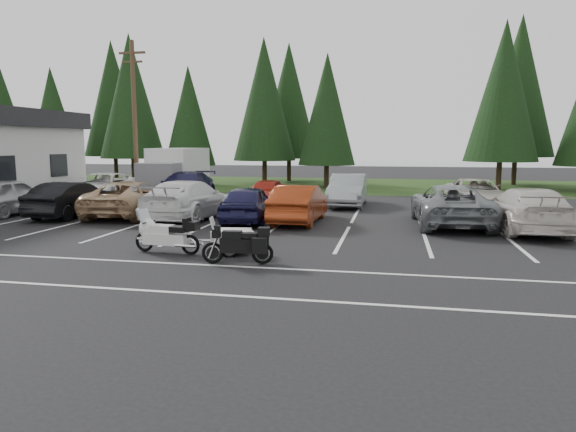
{
  "coord_description": "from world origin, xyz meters",
  "views": [
    {
      "loc": [
        4.78,
        -15.82,
        3.1
      ],
      "look_at": [
        1.64,
        -0.5,
        0.93
      ],
      "focal_mm": 32.0,
      "sensor_mm": 36.0,
      "label": 1
    }
  ],
  "objects_px": {
    "car_near_6": "(450,205)",
    "car_far_4": "(475,195)",
    "car_far_1": "(185,187)",
    "box_truck": "(172,173)",
    "car_near_5": "(299,204)",
    "cargo_trailer": "(232,242)",
    "car_near_2": "(131,198)",
    "car_near_7": "(527,210)",
    "car_near_4": "(248,204)",
    "car_far_3": "(348,190)",
    "car_near_3": "(188,200)",
    "car_near_1": "(72,199)",
    "car_near_0": "(9,196)",
    "car_far_0": "(103,187)",
    "car_far_2": "(266,192)",
    "adventure_motorcycle": "(237,240)",
    "touring_motorcycle": "(167,231)",
    "utility_pole": "(135,117)"
  },
  "relations": [
    {
      "from": "utility_pole",
      "to": "car_far_3",
      "type": "xyz_separation_m",
      "value": [
        12.54,
        -1.61,
        -3.89
      ]
    },
    {
      "from": "box_truck",
      "to": "car_near_1",
      "type": "relative_size",
      "value": 1.22
    },
    {
      "from": "box_truck",
      "to": "car_near_7",
      "type": "xyz_separation_m",
      "value": [
        17.55,
        -8.7,
        -0.65
      ]
    },
    {
      "from": "car_near_6",
      "to": "car_far_4",
      "type": "xyz_separation_m",
      "value": [
        1.67,
        5.06,
        -0.05
      ]
    },
    {
      "from": "cargo_trailer",
      "to": "adventure_motorcycle",
      "type": "bearing_deg",
      "value": -74.73
    },
    {
      "from": "car_far_0",
      "to": "car_near_2",
      "type": "bearing_deg",
      "value": -54.92
    },
    {
      "from": "car_near_4",
      "to": "car_far_4",
      "type": "distance_m",
      "value": 11.17
    },
    {
      "from": "car_near_5",
      "to": "box_truck",
      "type": "bearing_deg",
      "value": -40.61
    },
    {
      "from": "car_near_5",
      "to": "cargo_trailer",
      "type": "distance_m",
      "value": 6.4
    },
    {
      "from": "cargo_trailer",
      "to": "car_far_0",
      "type": "bearing_deg",
      "value": 123.97
    },
    {
      "from": "car_near_3",
      "to": "car_near_0",
      "type": "bearing_deg",
      "value": 3.18
    },
    {
      "from": "box_truck",
      "to": "adventure_motorcycle",
      "type": "distance_m",
      "value": 18.04
    },
    {
      "from": "car_near_5",
      "to": "cargo_trailer",
      "type": "xyz_separation_m",
      "value": [
        -0.79,
        -6.34,
        -0.4
      ]
    },
    {
      "from": "car_near_4",
      "to": "car_far_3",
      "type": "height_order",
      "value": "car_far_3"
    },
    {
      "from": "car_near_2",
      "to": "adventure_motorcycle",
      "type": "relative_size",
      "value": 2.66
    },
    {
      "from": "box_truck",
      "to": "car_near_2",
      "type": "distance_m",
      "value": 7.99
    },
    {
      "from": "car_near_6",
      "to": "car_far_2",
      "type": "relative_size",
      "value": 1.44
    },
    {
      "from": "car_far_1",
      "to": "utility_pole",
      "type": "bearing_deg",
      "value": 152.94
    },
    {
      "from": "car_near_1",
      "to": "car_near_2",
      "type": "bearing_deg",
      "value": -162.85
    },
    {
      "from": "car_far_3",
      "to": "car_far_0",
      "type": "bearing_deg",
      "value": -177.99
    },
    {
      "from": "car_near_0",
      "to": "car_near_4",
      "type": "bearing_deg",
      "value": -177.39
    },
    {
      "from": "box_truck",
      "to": "car_far_2",
      "type": "distance_m",
      "value": 6.87
    },
    {
      "from": "box_truck",
      "to": "car_near_2",
      "type": "height_order",
      "value": "box_truck"
    },
    {
      "from": "car_far_2",
      "to": "car_near_2",
      "type": "bearing_deg",
      "value": -132.26
    },
    {
      "from": "car_near_2",
      "to": "car_near_3",
      "type": "relative_size",
      "value": 0.97
    },
    {
      "from": "car_near_1",
      "to": "car_near_4",
      "type": "relative_size",
      "value": 1.05
    },
    {
      "from": "car_far_1",
      "to": "box_truck",
      "type": "bearing_deg",
      "value": 124.69
    },
    {
      "from": "car_near_3",
      "to": "car_near_5",
      "type": "relative_size",
      "value": 1.23
    },
    {
      "from": "car_near_5",
      "to": "car_far_3",
      "type": "distance_m",
      "value": 6.27
    },
    {
      "from": "car_far_0",
      "to": "touring_motorcycle",
      "type": "relative_size",
      "value": 2.42
    },
    {
      "from": "car_far_2",
      "to": "cargo_trailer",
      "type": "distance_m",
      "value": 12.19
    },
    {
      "from": "utility_pole",
      "to": "cargo_trailer",
      "type": "distance_m",
      "value": 17.97
    },
    {
      "from": "box_truck",
      "to": "cargo_trailer",
      "type": "xyz_separation_m",
      "value": [
        8.32,
        -14.56,
        -1.09
      ]
    },
    {
      "from": "car_near_2",
      "to": "car_near_7",
      "type": "xyz_separation_m",
      "value": [
        16.01,
        -0.89,
        0.03
      ]
    },
    {
      "from": "car_far_1",
      "to": "car_far_3",
      "type": "xyz_separation_m",
      "value": [
        8.9,
        -0.04,
        -0.01
      ]
    },
    {
      "from": "car_near_4",
      "to": "car_far_0",
      "type": "distance_m",
      "value": 11.75
    },
    {
      "from": "car_near_0",
      "to": "car_near_6",
      "type": "distance_m",
      "value": 18.96
    },
    {
      "from": "car_near_5",
      "to": "car_far_1",
      "type": "bearing_deg",
      "value": -38.02
    },
    {
      "from": "car_far_3",
      "to": "utility_pole",
      "type": "bearing_deg",
      "value": 173.08
    },
    {
      "from": "car_near_4",
      "to": "car_near_6",
      "type": "distance_m",
      "value": 7.95
    },
    {
      "from": "car_near_1",
      "to": "car_far_4",
      "type": "height_order",
      "value": "car_near_1"
    },
    {
      "from": "car_near_7",
      "to": "car_near_3",
      "type": "bearing_deg",
      "value": -2.77
    },
    {
      "from": "box_truck",
      "to": "car_near_2",
      "type": "relative_size",
      "value": 1.01
    },
    {
      "from": "car_far_4",
      "to": "cargo_trailer",
      "type": "height_order",
      "value": "car_far_4"
    },
    {
      "from": "car_near_7",
      "to": "cargo_trailer",
      "type": "bearing_deg",
      "value": 31.41
    },
    {
      "from": "car_far_1",
      "to": "cargo_trailer",
      "type": "height_order",
      "value": "car_far_1"
    },
    {
      "from": "car_near_1",
      "to": "car_far_3",
      "type": "height_order",
      "value": "car_far_3"
    },
    {
      "from": "car_near_2",
      "to": "car_near_3",
      "type": "height_order",
      "value": "car_near_3"
    },
    {
      "from": "cargo_trailer",
      "to": "car_near_1",
      "type": "bearing_deg",
      "value": 137.44
    },
    {
      "from": "car_far_1",
      "to": "car_near_6",
      "type": "bearing_deg",
      "value": -26.99
    }
  ]
}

